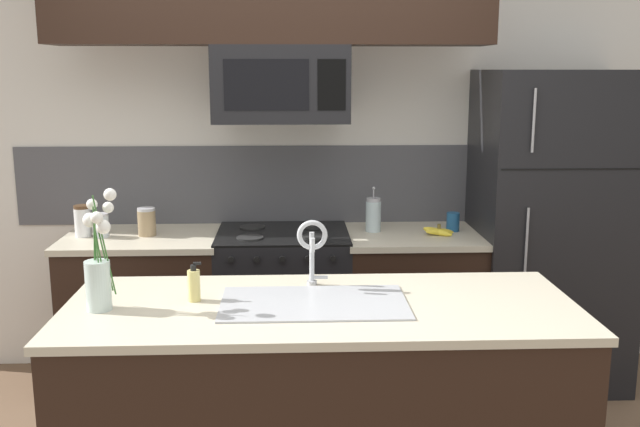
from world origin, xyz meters
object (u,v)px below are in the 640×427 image
(microwave, at_px, (281,84))
(french_press, at_px, (373,215))
(banana_bunch, at_px, (439,232))
(coffee_tin, at_px, (453,222))
(refrigerator, at_px, (549,229))
(flower_vase, at_px, (99,271))
(storage_jar_medium, at_px, (101,225))
(dish_soap_bottle, at_px, (194,285))
(sink_faucet, at_px, (312,244))
(storage_jar_short, at_px, (147,222))
(stove_range, at_px, (284,308))
(storage_jar_tall, at_px, (83,221))

(microwave, distance_m, french_press, 0.93)
(microwave, distance_m, banana_bunch, 1.23)
(banana_bunch, relative_size, coffee_tin, 1.73)
(refrigerator, relative_size, flower_vase, 3.78)
(storage_jar_medium, xyz_separation_m, french_press, (1.57, 0.08, 0.03))
(banana_bunch, bearing_deg, dish_soap_bottle, -137.87)
(storage_jar_medium, xyz_separation_m, sink_faucet, (1.17, -1.01, 0.13))
(french_press, bearing_deg, storage_jar_short, -177.80)
(stove_range, bearing_deg, banana_bunch, -3.82)
(coffee_tin, distance_m, dish_soap_bottle, 1.84)
(microwave, xyz_separation_m, banana_bunch, (0.90, -0.04, -0.84))
(stove_range, distance_m, refrigerator, 1.64)
(stove_range, height_order, microwave, microwave)
(storage_jar_tall, height_order, flower_vase, flower_vase)
(banana_bunch, distance_m, flower_vase, 2.03)
(stove_range, xyz_separation_m, microwave, (0.00, -0.02, 1.31))
(storage_jar_tall, bearing_deg, dish_soap_bottle, -56.57)
(microwave, height_order, flower_vase, microwave)
(refrigerator, bearing_deg, french_press, 177.79)
(microwave, distance_m, refrigerator, 1.78)
(storage_jar_short, relative_size, flower_vase, 0.33)
(refrigerator, distance_m, banana_bunch, 0.68)
(storage_jar_short, height_order, dish_soap_bottle, dish_soap_bottle)
(storage_jar_tall, relative_size, flower_vase, 0.37)
(stove_range, height_order, storage_jar_short, storage_jar_short)
(microwave, bearing_deg, storage_jar_tall, 178.90)
(sink_faucet, bearing_deg, refrigerator, 36.35)
(storage_jar_tall, height_order, coffee_tin, storage_jar_tall)
(coffee_tin, xyz_separation_m, flower_vase, (-1.71, -1.33, 0.10))
(banana_bunch, height_order, sink_faucet, sink_faucet)
(storage_jar_short, height_order, coffee_tin, storage_jar_short)
(storage_jar_medium, relative_size, banana_bunch, 0.72)
(storage_jar_medium, bearing_deg, microwave, -0.07)
(storage_jar_medium, height_order, storage_jar_short, storage_jar_short)
(storage_jar_medium, xyz_separation_m, coffee_tin, (2.04, 0.07, -0.01))
(refrigerator, distance_m, coffee_tin, 0.57)
(storage_jar_tall, xyz_separation_m, coffee_tin, (2.14, 0.05, -0.03))
(stove_range, bearing_deg, dish_soap_bottle, -106.50)
(stove_range, distance_m, flower_vase, 1.59)
(stove_range, height_order, refrigerator, refrigerator)
(stove_range, xyz_separation_m, storage_jar_medium, (-1.03, -0.02, 0.52))
(storage_jar_tall, height_order, storage_jar_short, storage_jar_tall)
(storage_jar_short, xyz_separation_m, coffee_tin, (1.78, 0.04, -0.03))
(coffee_tin, bearing_deg, sink_faucet, -128.61)
(coffee_tin, bearing_deg, banana_bunch, -133.88)
(storage_jar_medium, distance_m, banana_bunch, 1.93)
(flower_vase, bearing_deg, microwave, 60.64)
(storage_jar_medium, distance_m, storage_jar_short, 0.26)
(storage_jar_tall, distance_m, sink_faucet, 1.65)
(storage_jar_short, distance_m, flower_vase, 1.30)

